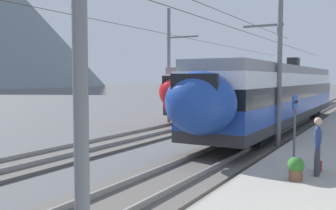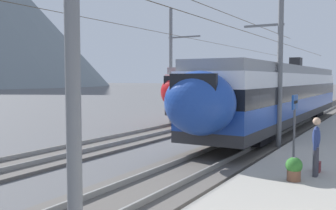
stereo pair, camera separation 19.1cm
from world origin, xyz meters
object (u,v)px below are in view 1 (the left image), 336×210
(catenary_mast_mid, at_px, (277,64))
(platform_sign, at_px, (295,112))
(catenary_mast_west, at_px, (74,16))
(handbag_beside_passenger, at_px, (318,166))
(train_far_track, at_px, (255,88))
(train_near_platform, at_px, (279,94))
(potted_plant_platform_edge, at_px, (296,167))
(passenger_walking, at_px, (318,143))
(catenary_mast_far_side, at_px, (171,63))

(catenary_mast_mid, height_order, platform_sign, catenary_mast_mid)
(catenary_mast_west, bearing_deg, handbag_beside_passenger, -18.12)
(train_far_track, distance_m, handbag_beside_passenger, 27.12)
(catenary_mast_mid, height_order, handbag_beside_passenger, catenary_mast_mid)
(train_near_platform, relative_size, platform_sign, 10.82)
(platform_sign, bearing_deg, potted_plant_platform_edge, -167.83)
(platform_sign, relative_size, passenger_walking, 1.32)
(train_far_track, relative_size, potted_plant_platform_edge, 51.48)
(catenary_mast_west, height_order, handbag_beside_passenger, catenary_mast_west)
(train_far_track, relative_size, handbag_beside_passenger, 77.00)
(catenary_mast_west, bearing_deg, catenary_mast_mid, 0.04)
(catenary_mast_west, xyz_separation_m, catenary_mast_far_side, (19.35, 9.06, 0.10))
(train_near_platform, relative_size, handbag_beside_passenger, 54.86)
(catenary_mast_far_side, height_order, potted_plant_platform_edge, catenary_mast_far_side)
(catenary_mast_west, distance_m, catenary_mast_far_side, 21.37)
(passenger_walking, bearing_deg, catenary_mast_west, 160.16)
(catenary_mast_west, relative_size, platform_sign, 18.98)
(train_near_platform, bearing_deg, catenary_mast_west, -175.81)
(platform_sign, height_order, potted_plant_platform_edge, platform_sign)
(catenary_mast_mid, distance_m, potted_plant_platform_edge, 7.41)
(train_near_platform, relative_size, catenary_mast_mid, 0.57)
(train_near_platform, height_order, potted_plant_platform_edge, train_near_platform)
(train_far_track, distance_m, platform_sign, 25.11)
(train_near_platform, bearing_deg, potted_plant_platform_edge, -164.46)
(train_far_track, bearing_deg, potted_plant_platform_edge, -160.96)
(passenger_walking, bearing_deg, potted_plant_platform_edge, 152.48)
(passenger_walking, bearing_deg, catenary_mast_far_side, 43.45)
(catenary_mast_west, height_order, passenger_walking, catenary_mast_west)
(passenger_walking, xyz_separation_m, handbag_beside_passenger, (0.58, 0.05, -0.78))
(catenary_mast_mid, distance_m, passenger_walking, 6.62)
(catenary_mast_far_side, xyz_separation_m, passenger_walking, (-12.27, -11.62, -2.90))
(catenary_mast_mid, bearing_deg, potted_plant_platform_edge, -161.52)
(potted_plant_platform_edge, bearing_deg, passenger_walking, -27.52)
(train_far_track, xyz_separation_m, catenary_mast_mid, (-20.31, -7.08, 1.55))
(train_near_platform, distance_m, catenary_mast_mid, 6.58)
(catenary_mast_far_side, distance_m, passenger_walking, 17.14)
(platform_sign, distance_m, handbag_beside_passenger, 2.48)
(train_near_platform, height_order, catenary_mast_mid, catenary_mast_mid)
(train_near_platform, xyz_separation_m, catenary_mast_mid, (-6.25, -1.38, 1.56))
(passenger_walking, height_order, potted_plant_platform_edge, passenger_walking)
(train_far_track, xyz_separation_m, handbag_beside_passenger, (-25.31, -9.60, -1.73))
(catenary_mast_far_side, relative_size, handbag_beside_passenger, 96.22)
(train_far_track, height_order, catenary_mast_west, catenary_mast_west)
(catenary_mast_west, relative_size, handbag_beside_passenger, 96.22)
(handbag_beside_passenger, bearing_deg, passenger_walking, -175.09)
(catenary_mast_mid, xyz_separation_m, handbag_beside_passenger, (-5.00, -2.51, -3.28))
(train_far_track, relative_size, passenger_walking, 19.98)
(platform_sign, bearing_deg, passenger_walking, -154.28)
(train_near_platform, xyz_separation_m, catenary_mast_far_side, (0.45, 7.68, 1.97))
(train_near_platform, bearing_deg, catenary_mast_mid, -167.56)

